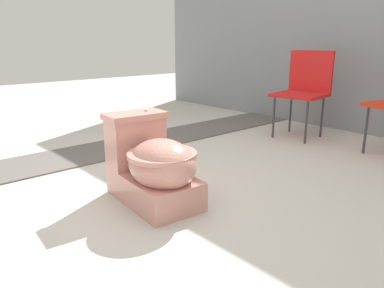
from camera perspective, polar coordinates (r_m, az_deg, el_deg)
ground_plane at (r=2.37m, az=-3.00°, el=-7.59°), size 14.00×14.00×0.00m
gravel_strip at (r=3.53m, az=-8.19°, el=0.17°), size 0.56×8.00×0.01m
toilet at (r=2.19m, az=-5.85°, el=-3.40°), size 0.66×0.43×0.52m
folding_chair_left at (r=3.86m, az=16.84°, el=8.66°), size 0.49×0.49×0.83m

